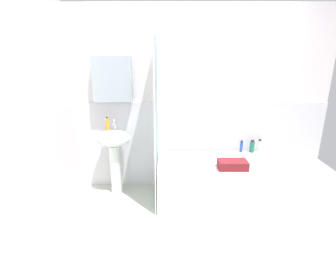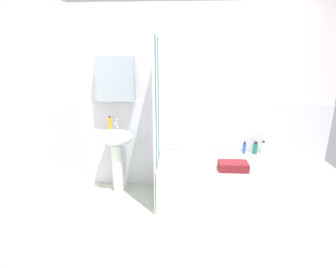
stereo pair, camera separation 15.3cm
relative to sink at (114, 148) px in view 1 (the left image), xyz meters
The scene contains 12 objects.
ground_plane 1.57m from the sink, 46.08° to the right, with size 4.80×5.60×0.04m, color beige.
wall_back_tiled 1.08m from the sink, 14.15° to the left, with size 3.60×0.18×2.40m.
wall_left_tiled 1.02m from the sink, 130.18° to the right, with size 0.07×1.81×2.40m.
sink is the anchor object (origin of this frame).
faucet 0.31m from the sink, 90.00° to the left, with size 0.03×0.12×0.12m.
soap_dispenser 0.33m from the sink, 144.59° to the left, with size 0.05×0.05×0.17m.
bathtub 1.36m from the sink, ahead, with size 1.45×0.73×0.54m, color white.
shower_curtain 0.69m from the sink, 17.63° to the right, with size 0.01×0.73×2.00m.
body_wash_bottle 1.93m from the sink, ahead, with size 0.05×0.05×0.18m.
conditioner_bottle 1.83m from the sink, ahead, with size 0.06×0.06×0.17m.
lotion_bottle 1.69m from the sink, ahead, with size 0.04×0.04×0.16m.
towel_folded 1.50m from the sink, 15.62° to the right, with size 0.33×0.19×0.10m, color maroon.
Camera 1 is at (-0.29, -2.14, 1.83)m, focal length 27.89 mm.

